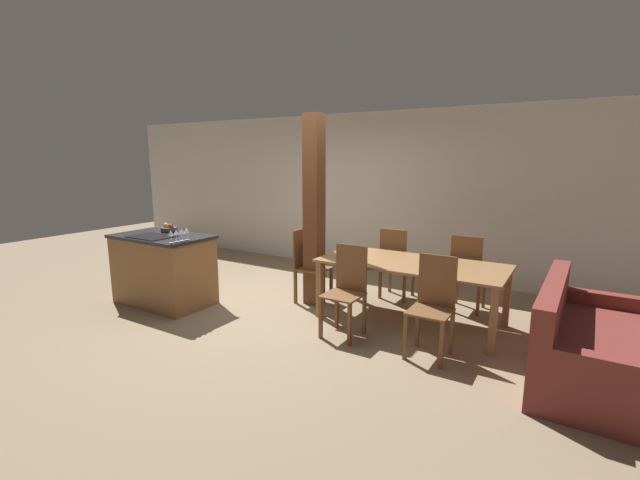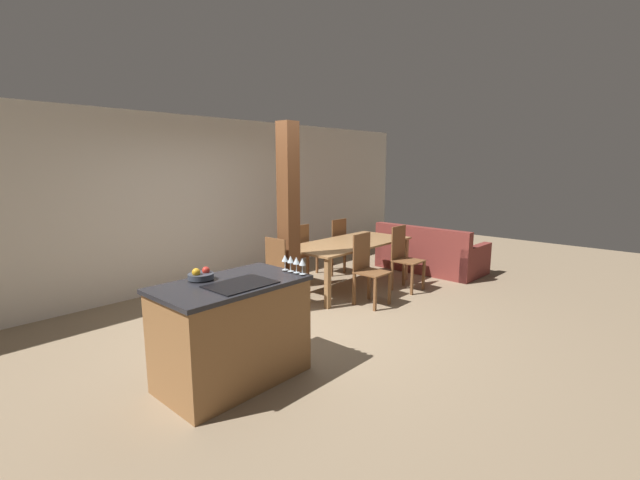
% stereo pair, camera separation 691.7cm
% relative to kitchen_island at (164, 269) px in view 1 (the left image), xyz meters
% --- Properties ---
extents(ground_plane, '(16.00, 16.00, 0.00)m').
position_rel_kitchen_island_xyz_m(ground_plane, '(1.41, 0.55, -0.47)').
color(ground_plane, '#847056').
extents(wall_back, '(11.20, 0.08, 2.70)m').
position_rel_kitchen_island_xyz_m(wall_back, '(1.41, 3.09, 0.88)').
color(wall_back, silver).
rests_on(wall_back, ground_plane).
extents(kitchen_island, '(1.32, 0.78, 0.95)m').
position_rel_kitchen_island_xyz_m(kitchen_island, '(0.00, 0.00, 0.00)').
color(kitchen_island, olive).
rests_on(kitchen_island, ground_plane).
extents(fruit_bowl, '(0.23, 0.23, 0.11)m').
position_rel_kitchen_island_xyz_m(fruit_bowl, '(-0.14, 0.24, 0.51)').
color(fruit_bowl, '#383D47').
rests_on(fruit_bowl, kitchen_island).
extents(wine_glass_near, '(0.06, 0.06, 0.15)m').
position_rel_kitchen_island_xyz_m(wine_glass_near, '(0.59, -0.32, 0.59)').
color(wine_glass_near, silver).
rests_on(wine_glass_near, kitchen_island).
extents(wine_glass_middle, '(0.06, 0.06, 0.15)m').
position_rel_kitchen_island_xyz_m(wine_glass_middle, '(0.59, -0.24, 0.59)').
color(wine_glass_middle, silver).
rests_on(wine_glass_middle, kitchen_island).
extents(wine_glass_far, '(0.06, 0.06, 0.15)m').
position_rel_kitchen_island_xyz_m(wine_glass_far, '(0.59, -0.16, 0.59)').
color(wine_glass_far, silver).
rests_on(wine_glass_far, kitchen_island).
extents(wine_glass_end, '(0.06, 0.06, 0.15)m').
position_rel_kitchen_island_xyz_m(wine_glass_end, '(0.59, -0.08, 0.59)').
color(wine_glass_end, silver).
rests_on(wine_glass_end, kitchen_island).
extents(dining_table, '(2.15, 0.99, 0.73)m').
position_rel_kitchen_island_xyz_m(dining_table, '(3.07, 1.09, 0.18)').
color(dining_table, olive).
rests_on(dining_table, ground_plane).
extents(dining_chair_near_left, '(0.40, 0.40, 1.00)m').
position_rel_kitchen_island_xyz_m(dining_chair_near_left, '(2.59, 0.37, 0.05)').
color(dining_chair_near_left, brown).
rests_on(dining_chair_near_left, ground_plane).
extents(dining_chair_near_right, '(0.40, 0.40, 1.00)m').
position_rel_kitchen_island_xyz_m(dining_chair_near_right, '(3.56, 0.37, 0.05)').
color(dining_chair_near_right, brown).
rests_on(dining_chair_near_right, ground_plane).
extents(dining_chair_far_left, '(0.40, 0.40, 1.00)m').
position_rel_kitchen_island_xyz_m(dining_chair_far_left, '(2.59, 1.81, 0.05)').
color(dining_chair_far_left, brown).
rests_on(dining_chair_far_left, ground_plane).
extents(dining_chair_far_right, '(0.40, 0.40, 1.00)m').
position_rel_kitchen_island_xyz_m(dining_chair_far_right, '(3.56, 1.81, 0.05)').
color(dining_chair_far_right, brown).
rests_on(dining_chair_far_right, ground_plane).
extents(dining_chair_head_end, '(0.40, 0.40, 1.00)m').
position_rel_kitchen_island_xyz_m(dining_chair_head_end, '(1.62, 1.09, 0.05)').
color(dining_chair_head_end, brown).
rests_on(dining_chair_head_end, ground_plane).
extents(couch, '(0.99, 1.88, 0.85)m').
position_rel_kitchen_island_xyz_m(couch, '(4.92, 0.65, -0.19)').
color(couch, maroon).
rests_on(couch, ground_plane).
extents(timber_post, '(0.22, 0.22, 2.50)m').
position_rel_kitchen_island_xyz_m(timber_post, '(1.73, 1.06, 0.78)').
color(timber_post, brown).
rests_on(timber_post, ground_plane).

